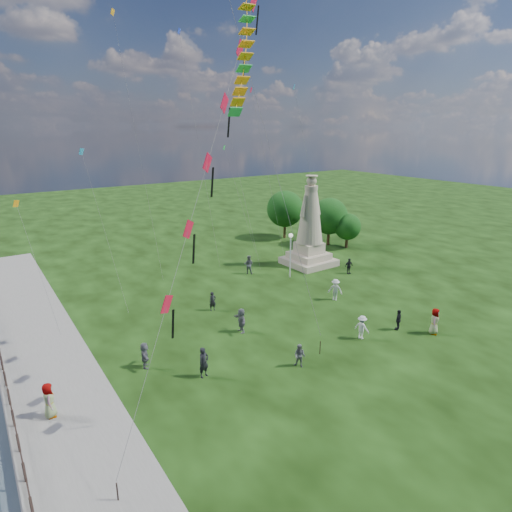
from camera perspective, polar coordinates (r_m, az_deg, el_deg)
ground at (r=60.29m, az=29.96°, el=1.02°), size 106.50×160.00×0.60m
waterfront at (r=27.47m, az=-27.80°, el=-15.64°), size 200.00×200.00×1.51m
statue at (r=44.16m, az=7.17°, el=3.20°), size 4.64×4.64×9.23m
lamppost at (r=40.27m, az=4.63°, el=1.37°), size 0.40×0.40×4.30m
tree_row at (r=53.29m, az=7.27°, el=5.56°), size 7.07×11.83×6.10m
person_0 at (r=25.31m, az=-6.98°, el=-13.90°), size 0.76×0.59×1.83m
person_1 at (r=26.27m, az=5.84°, el=-13.09°), size 0.73×0.83×1.46m
person_2 at (r=30.13m, az=13.93°, el=-9.20°), size 0.76×1.16×1.66m
person_3 at (r=32.10m, az=18.45°, el=-8.07°), size 0.99×0.74×1.52m
person_4 at (r=32.28m, az=22.71°, el=-8.04°), size 1.07×0.94×1.88m
person_5 at (r=26.90m, az=-14.62°, el=-12.66°), size 1.09×1.62×1.61m
person_6 at (r=33.68m, az=-5.80°, el=-6.03°), size 0.59×0.42×1.52m
person_7 at (r=41.72m, az=-0.99°, el=-1.14°), size 1.02×1.03×1.85m
person_8 at (r=36.03m, az=10.53°, el=-4.43°), size 1.17×1.31×1.82m
person_9 at (r=42.69m, az=12.27°, el=-1.32°), size 0.96×0.56×1.56m
person_10 at (r=24.28m, az=-25.85°, el=-17.12°), size 0.67×0.96×1.82m
person_11 at (r=30.13m, az=-1.99°, el=-8.57°), size 0.94×1.72×1.76m
red_kite_train at (r=22.05m, az=-5.48°, el=14.97°), size 12.81×9.35×21.12m
small_kites at (r=42.52m, az=-8.13°, el=15.82°), size 28.06×14.20×23.52m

